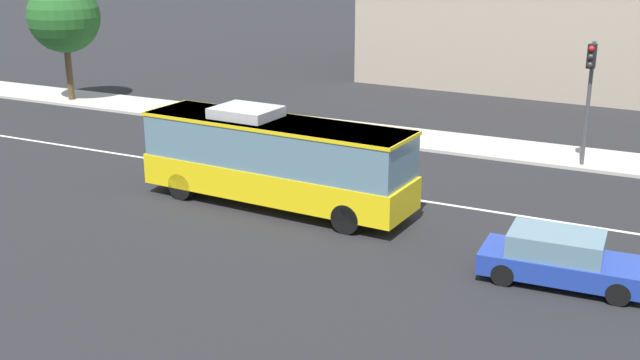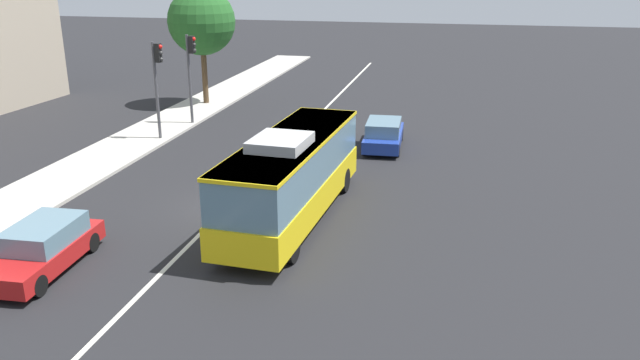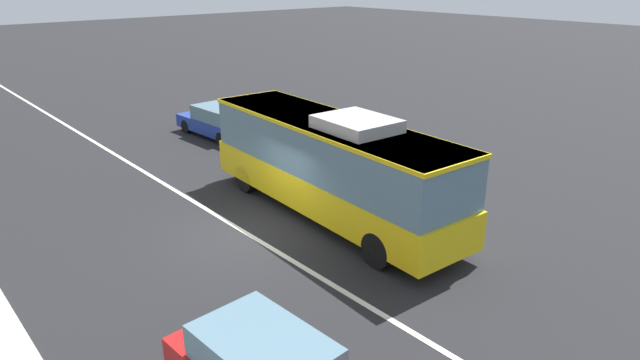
# 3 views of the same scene
# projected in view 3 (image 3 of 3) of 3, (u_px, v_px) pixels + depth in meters

# --- Properties ---
(ground_plane) EXTENTS (160.00, 160.00, 0.00)m
(ground_plane) POSITION_uv_depth(u_px,v_px,m) (246.00, 233.00, 16.59)
(ground_plane) COLOR black
(lane_centre_line) EXTENTS (76.00, 0.16, 0.01)m
(lane_centre_line) POSITION_uv_depth(u_px,v_px,m) (246.00, 233.00, 16.59)
(lane_centre_line) COLOR silver
(lane_centre_line) RESTS_ON ground_plane
(transit_bus) EXTENTS (10.13, 3.08, 3.46)m
(transit_bus) POSITION_uv_depth(u_px,v_px,m) (331.00, 162.00, 17.20)
(transit_bus) COLOR yellow
(transit_bus) RESTS_ON ground_plane
(sedan_blue) EXTENTS (4.58, 2.01, 1.46)m
(sedan_blue) POSITION_uv_depth(u_px,v_px,m) (218.00, 121.00, 26.07)
(sedan_blue) COLOR #1E3899
(sedan_blue) RESTS_ON ground_plane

